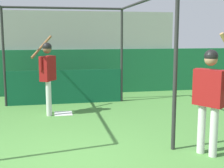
# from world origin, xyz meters

# --- Properties ---
(ground_plane) EXTENTS (60.00, 60.00, 0.00)m
(ground_plane) POSITION_xyz_m (0.00, 0.00, 0.00)
(ground_plane) COLOR #477F38
(outfield_wall) EXTENTS (24.00, 0.12, 1.49)m
(outfield_wall) POSITION_xyz_m (0.00, 5.86, 0.74)
(outfield_wall) COLOR #196038
(outfield_wall) RESTS_ON ground
(bleacher_section) EXTENTS (8.15, 2.40, 2.77)m
(bleacher_section) POSITION_xyz_m (0.00, 7.12, 1.38)
(bleacher_section) COLOR #9E9E99
(bleacher_section) RESTS_ON ground
(batting_cage) EXTENTS (3.37, 4.11, 2.73)m
(batting_cage) POSITION_xyz_m (0.26, 3.49, 1.24)
(batting_cage) COLOR #282828
(batting_cage) RESTS_ON ground
(home_plate) EXTENTS (0.44, 0.44, 0.02)m
(home_plate) POSITION_xyz_m (0.14, 3.20, 0.01)
(home_plate) COLOR white
(home_plate) RESTS_ON ground
(player_batter) EXTENTS (0.62, 0.94, 1.95)m
(player_batter) POSITION_xyz_m (-0.22, 3.21, 1.08)
(player_batter) COLOR silver
(player_batter) RESTS_ON ground
(player_waiting) EXTENTS (0.69, 0.66, 2.00)m
(player_waiting) POSITION_xyz_m (2.37, 0.01, 1.05)
(player_waiting) COLOR silver
(player_waiting) RESTS_ON ground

